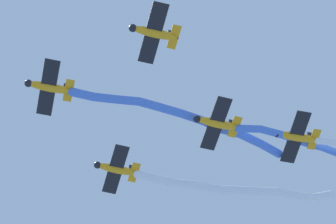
# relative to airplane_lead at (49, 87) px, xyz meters

# --- Properties ---
(airplane_lead) EXTENTS (5.96, 5.73, 1.70)m
(airplane_lead) POSITION_rel_airplane_lead_xyz_m (0.00, 0.00, 0.00)
(airplane_lead) COLOR orange
(smoke_trail_lead) EXTENTS (19.53, 15.47, 2.19)m
(smoke_trail_lead) POSITION_rel_airplane_lead_xyz_m (-10.58, 9.46, 0.88)
(smoke_trail_lead) COLOR #4C75DB
(airplane_left_wing) EXTENTS (5.87, 5.83, 1.70)m
(airplane_left_wing) POSITION_rel_airplane_lead_xyz_m (0.12, 12.57, -0.40)
(airplane_left_wing) COLOR orange
(airplane_right_wing) EXTENTS (5.80, 5.90, 1.70)m
(airplane_right_wing) POSITION_rel_airplane_lead_xyz_m (-12.56, 0.12, 0.30)
(airplane_right_wing) COLOR orange
(smoke_trail_right_wing) EXTENTS (17.60, 17.52, 4.72)m
(smoke_trail_right_wing) POSITION_rel_airplane_lead_xyz_m (-22.96, 9.82, 1.91)
(smoke_trail_right_wing) COLOR white
(airplane_slot) EXTENTS (5.84, 5.86, 1.70)m
(airplane_slot) POSITION_rel_airplane_lead_xyz_m (-12.45, 12.69, -0.20)
(airplane_slot) COLOR orange
(smoke_trail_slot) EXTENTS (12.76, 10.45, 3.25)m
(smoke_trail_slot) POSITION_rel_airplane_lead_xyz_m (-20.03, 19.30, 0.86)
(smoke_trail_slot) COLOR #4C75DB
(airplane_trail) EXTENTS (6.06, 5.61, 1.70)m
(airplane_trail) POSITION_rel_airplane_lead_xyz_m (-18.68, 19.02, 0.40)
(airplane_trail) COLOR orange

